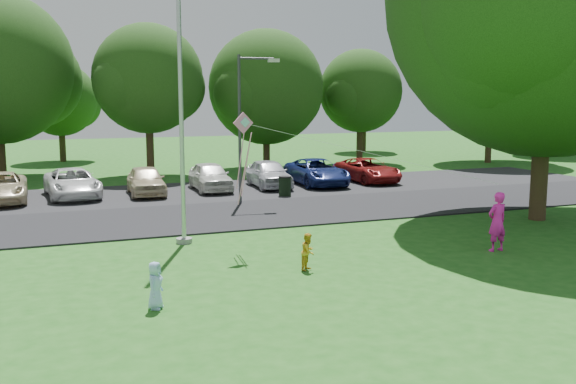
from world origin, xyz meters
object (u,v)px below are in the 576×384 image
object	(u,v)px
trash_can	(285,187)
kite	(250,139)
street_lamp	(245,115)
woman	(497,222)
flagpole	(181,110)
child_blue	(155,285)
big_tree	(549,4)
child_yellow	(308,252)

from	to	relation	value
trash_can	kite	size ratio (longest dim) A/B	0.13
trash_can	street_lamp	bearing A→B (deg)	-150.28
street_lamp	woman	world-z (taller)	street_lamp
flagpole	woman	xyz separation A→B (m)	(8.47, -4.44, -3.27)
child_blue	woman	bearing A→B (deg)	-50.57
flagpole	street_lamp	xyz separation A→B (m)	(4.09, 6.40, -0.36)
flagpole	street_lamp	size ratio (longest dim) A/B	1.58
street_lamp	big_tree	distance (m)	12.40
flagpole	big_tree	xyz separation A→B (m)	(13.17, -1.00, 3.69)
big_tree	woman	xyz separation A→B (m)	(-4.70, -3.43, -6.96)
street_lamp	child_yellow	world-z (taller)	street_lamp
big_tree	child_blue	distance (m)	17.54
big_tree	child_blue	size ratio (longest dim) A/B	13.43
street_lamp	big_tree	bearing A→B (deg)	-30.44
woman	child_yellow	size ratio (longest dim) A/B	1.79
child_yellow	kite	distance (m)	3.95
child_blue	kite	bearing A→B (deg)	-9.05
woman	street_lamp	bearing A→B (deg)	-72.06
big_tree	child_yellow	xyz separation A→B (m)	(-10.77, -3.34, -7.36)
flagpole	child_blue	distance (m)	7.33
trash_can	big_tree	xyz separation A→B (m)	(6.79, -8.71, 7.37)
flagpole	kite	xyz separation A→B (m)	(1.64, -1.73, -0.81)
child_blue	kite	xyz separation A→B (m)	(3.58, 4.32, 2.84)
trash_can	child_yellow	bearing A→B (deg)	-108.27
trash_can	child_blue	xyz separation A→B (m)	(-8.31, -13.76, 0.04)
flagpole	big_tree	size ratio (longest dim) A/B	0.71
trash_can	flagpole	bearing A→B (deg)	-129.60
flagpole	trash_can	distance (m)	10.66
flagpole	big_tree	distance (m)	13.71
big_tree	kite	xyz separation A→B (m)	(-11.53, -0.73, -4.49)
big_tree	child_yellow	bearing A→B (deg)	-162.76
flagpole	trash_can	world-z (taller)	flagpole
child_yellow	street_lamp	bearing A→B (deg)	37.35
street_lamp	trash_can	bearing A→B (deg)	38.47
flagpole	kite	distance (m)	2.52
child_yellow	kite	bearing A→B (deg)	62.47
child_yellow	child_blue	xyz separation A→B (m)	(-4.34, -1.71, 0.03)
child_yellow	kite	size ratio (longest dim) A/B	0.14
flagpole	big_tree	world-z (taller)	big_tree
flagpole	woman	bearing A→B (deg)	-27.65
street_lamp	woman	size ratio (longest dim) A/B	3.54
street_lamp	child_blue	world-z (taller)	street_lamp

